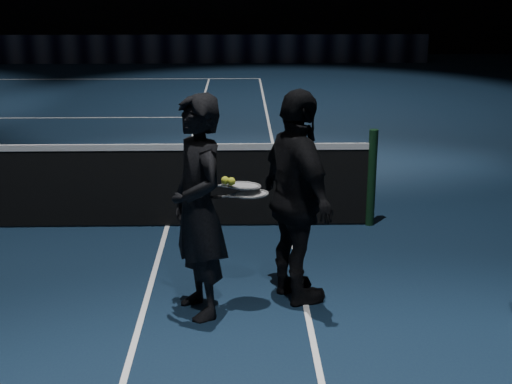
% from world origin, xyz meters
% --- Properties ---
extents(net_post_right, '(0.10, 0.10, 1.10)m').
position_xyz_m(net_post_right, '(6.40, 0.00, 0.55)').
color(net_post_right, black).
rests_on(net_post_right, floor).
extents(sponsor_backdrop, '(22.00, 0.15, 0.90)m').
position_xyz_m(sponsor_backdrop, '(0.00, 15.50, 0.45)').
color(sponsor_backdrop, black).
rests_on(sponsor_backdrop, floor).
extents(player_a, '(0.68, 0.79, 1.84)m').
position_xyz_m(player_a, '(4.59, -2.14, 0.92)').
color(player_a, black).
rests_on(player_a, floor).
extents(player_b, '(0.83, 1.17, 1.84)m').
position_xyz_m(player_b, '(5.41, -1.91, 0.92)').
color(player_b, black).
rests_on(player_b, floor).
extents(racket_lower, '(0.71, 0.40, 0.03)m').
position_xyz_m(racket_lower, '(5.03, -2.02, 1.00)').
color(racket_lower, black).
rests_on(racket_lower, player_a).
extents(racket_upper, '(0.71, 0.44, 0.10)m').
position_xyz_m(racket_upper, '(4.97, -1.99, 1.06)').
color(racket_upper, black).
rests_on(racket_upper, player_b).
extents(tennis_balls, '(0.12, 0.10, 0.12)m').
position_xyz_m(tennis_balls, '(4.84, -2.06, 1.14)').
color(tennis_balls, gold).
rests_on(tennis_balls, racket_upper).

